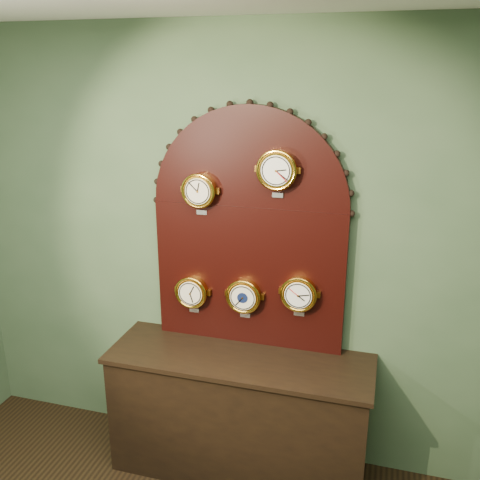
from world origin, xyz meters
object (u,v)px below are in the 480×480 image
(shop_counter, at_px, (239,416))
(tide_clock, at_px, (299,294))
(barometer, at_px, (244,296))
(display_board, at_px, (249,223))
(hygrometer, at_px, (192,292))
(roman_clock, at_px, (199,191))
(arabic_clock, at_px, (277,170))

(shop_counter, xyz_separation_m, tide_clock, (0.33, 0.15, 0.83))
(barometer, relative_size, tide_clock, 1.00)
(shop_counter, height_order, display_board, display_board)
(hygrometer, height_order, tide_clock, tide_clock)
(barometer, height_order, tide_clock, tide_clock)
(roman_clock, xyz_separation_m, tide_clock, (0.62, -0.00, -0.60))
(display_board, distance_m, hygrometer, 0.59)
(arabic_clock, relative_size, hygrometer, 1.08)
(roman_clock, relative_size, arabic_clock, 0.92)
(shop_counter, relative_size, tide_clock, 5.83)
(display_board, xyz_separation_m, arabic_clock, (0.18, -0.07, 0.35))
(display_board, height_order, tide_clock, display_board)
(roman_clock, relative_size, tide_clock, 0.96)
(hygrometer, bearing_deg, arabic_clock, -0.06)
(hygrometer, bearing_deg, barometer, -0.06)
(barometer, bearing_deg, tide_clock, 0.02)
(shop_counter, relative_size, barometer, 5.82)
(arabic_clock, bearing_deg, barometer, 179.95)
(hygrometer, height_order, barometer, barometer)
(arabic_clock, distance_m, tide_clock, 0.76)
(roman_clock, distance_m, tide_clock, 0.86)
(display_board, xyz_separation_m, hygrometer, (-0.36, -0.07, -0.47))
(shop_counter, bearing_deg, arabic_clock, 40.37)
(shop_counter, xyz_separation_m, barometer, (-0.01, 0.15, 0.77))
(roman_clock, relative_size, barometer, 0.96)
(roman_clock, distance_m, arabic_clock, 0.49)
(roman_clock, height_order, barometer, roman_clock)
(shop_counter, bearing_deg, roman_clock, 152.22)
(display_board, relative_size, arabic_clock, 5.34)
(arabic_clock, xyz_separation_m, barometer, (-0.19, 0.00, -0.80))
(roman_clock, relative_size, hygrometer, 1.00)
(shop_counter, distance_m, hygrometer, 0.85)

